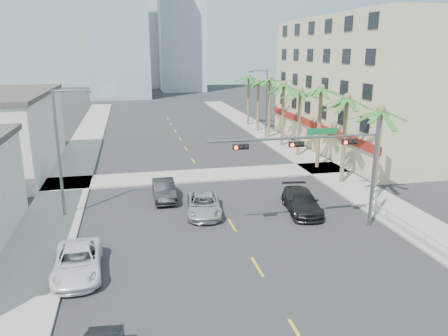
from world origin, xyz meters
name	(u,v)px	position (x,y,z in m)	size (l,w,h in m)	color
ground	(282,308)	(0.00, 0.00, 0.00)	(260.00, 260.00, 0.00)	#262628
sidewalk_right	(331,174)	(12.00, 20.00, 0.07)	(4.00, 120.00, 0.15)	gray
sidewalk_left	(64,190)	(-12.00, 20.00, 0.07)	(4.00, 120.00, 0.15)	gray
sidewalk_cross	(202,175)	(0.00, 22.00, 0.07)	(80.00, 4.00, 0.15)	gray
building_right	(377,84)	(21.99, 30.00, 7.50)	(15.25, 28.00, 15.00)	beige
tower_far_center	(135,17)	(-3.00, 125.00, 21.00)	(16.00, 16.00, 42.00)	#ADADB2
traffic_signal_mast	(330,155)	(5.78, 7.95, 5.06)	(11.12, 0.54, 7.20)	slate
palm_tree_0	(381,111)	(11.60, 12.00, 7.08)	(4.80, 4.80, 7.80)	brown
palm_tree_1	(347,99)	(11.60, 17.20, 7.43)	(4.80, 4.80, 8.16)	brown
palm_tree_2	(321,89)	(11.60, 22.40, 7.78)	(4.80, 4.80, 8.52)	brown
palm_tree_3	(300,92)	(11.60, 27.60, 7.08)	(4.80, 4.80, 7.80)	brown
palm_tree_4	(284,85)	(11.60, 32.80, 7.43)	(4.80, 4.80, 8.16)	brown
palm_tree_5	(270,79)	(11.60, 38.00, 7.78)	(4.80, 4.80, 8.52)	brown
palm_tree_6	(258,82)	(11.60, 43.20, 7.08)	(4.80, 4.80, 7.80)	brown
palm_tree_7	(249,77)	(11.60, 48.40, 7.43)	(4.80, 4.80, 8.16)	brown
streetlight_left	(61,147)	(-11.00, 14.00, 5.06)	(2.55, 0.25, 9.00)	slate
streetlight_right	(265,100)	(11.00, 38.00, 5.06)	(2.55, 0.25, 9.00)	slate
guardrail	(405,226)	(10.30, 6.00, 0.67)	(0.08, 8.08, 1.00)	silver
car_parked_far	(78,262)	(-9.40, 5.19, 0.72)	(2.39, 5.17, 1.44)	white
car_lane_left	(164,190)	(-4.03, 16.23, 0.77)	(1.63, 4.68, 1.54)	black
car_lane_center	(204,205)	(-1.50, 12.41, 0.71)	(2.34, 5.08, 1.41)	silver
car_lane_right	(302,202)	(5.50, 11.35, 0.78)	(2.18, 5.37, 1.56)	black
pedestrian	(375,200)	(10.30, 9.59, 1.12)	(0.71, 0.46, 1.94)	white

